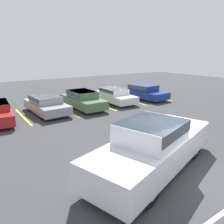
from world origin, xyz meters
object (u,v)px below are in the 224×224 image
parked_sedan_c (83,99)px  parked_sedan_d (114,95)px  pickup_truck (155,145)px  parked_sedan_b (46,104)px  parked_sedan_e (144,91)px

parked_sedan_c → parked_sedan_d: 3.03m
pickup_truck → parked_sedan_b: (-0.72, 9.55, -0.28)m
parked_sedan_b → parked_sedan_d: bearing=88.3°
parked_sedan_d → parked_sedan_b: bearing=-87.4°
parked_sedan_b → parked_sedan_c: size_ratio=0.97×
pickup_truck → parked_sedan_b: 9.58m
parked_sedan_c → parked_sedan_e: parked_sedan_c is taller
parked_sedan_b → parked_sedan_d: (5.72, 0.11, -0.01)m
pickup_truck → parked_sedan_e: pickup_truck is taller
pickup_truck → parked_sedan_c: (1.98, 9.44, -0.23)m
pickup_truck → parked_sedan_c: pickup_truck is taller
parked_sedan_e → parked_sedan_d: bearing=-97.6°
pickup_truck → parked_sedan_b: pickup_truck is taller
parked_sedan_c → parked_sedan_e: (6.12, 0.06, -0.03)m
pickup_truck → parked_sedan_b: size_ratio=1.45×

